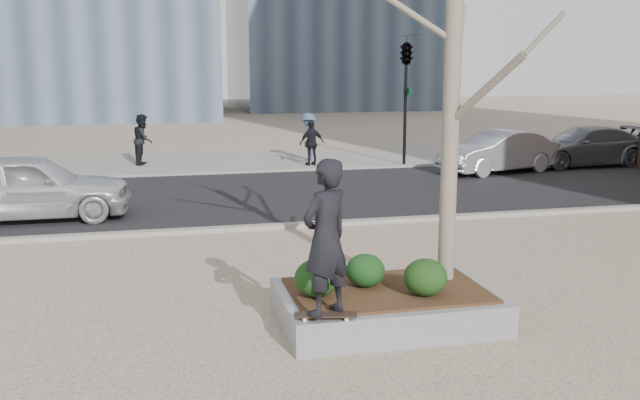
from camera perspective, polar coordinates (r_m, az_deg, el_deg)
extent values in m
plane|color=tan|center=(10.01, -0.19, -10.18)|extent=(120.00, 120.00, 0.00)
cube|color=black|center=(19.54, -6.77, 0.32)|extent=(60.00, 8.00, 0.02)
cube|color=gray|center=(26.42, -8.49, 3.08)|extent=(60.00, 6.00, 0.02)
cube|color=gray|center=(10.19, 5.36, -8.50)|extent=(3.00, 2.00, 0.45)
cube|color=#382314|center=(10.11, 5.39, -7.19)|extent=(2.70, 1.70, 0.04)
ellipsoid|color=black|center=(9.67, -0.26, -6.26)|extent=(0.60, 0.60, 0.51)
ellipsoid|color=black|center=(10.11, 3.65, -5.64)|extent=(0.55, 0.55, 0.47)
ellipsoid|color=#103410|center=(9.82, 8.44, -6.13)|extent=(0.60, 0.60, 0.51)
imported|color=black|center=(8.71, 0.46, -3.04)|extent=(0.85, 0.78, 1.96)
imported|color=silver|center=(17.67, -22.30, 1.01)|extent=(4.57, 1.85, 1.55)
imported|color=#AAACB2|center=(24.12, 14.07, 3.76)|extent=(4.36, 2.46, 1.36)
imported|color=slate|center=(26.57, 20.37, 4.04)|extent=(4.71, 2.02, 1.35)
imported|color=black|center=(25.93, -13.97, 4.73)|extent=(0.81, 0.97, 1.78)
imported|color=#3A4F69|center=(26.20, -0.95, 5.08)|extent=(0.97, 1.28, 1.75)
imported|color=black|center=(24.99, -0.66, 4.57)|extent=(0.97, 0.57, 1.56)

